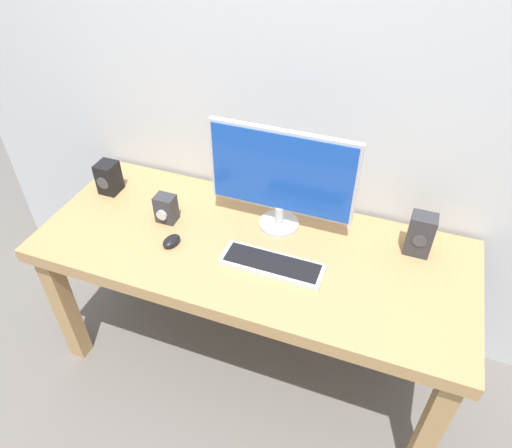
{
  "coord_description": "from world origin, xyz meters",
  "views": [
    {
      "loc": [
        0.49,
        -1.28,
        2.0
      ],
      "look_at": [
        0.02,
        0.0,
        0.85
      ],
      "focal_mm": 32.8,
      "sensor_mm": 36.0,
      "label": 1
    }
  ],
  "objects_px": {
    "desk": "(252,262)",
    "keyboard_primary": "(272,264)",
    "audio_controller": "(166,209)",
    "monitor": "(281,176)",
    "mouse": "(171,241)",
    "speaker_right": "(420,234)",
    "speaker_left": "(109,178)"
  },
  "relations": [
    {
      "from": "monitor",
      "to": "mouse",
      "type": "xyz_separation_m",
      "value": [
        -0.37,
        -0.27,
        -0.22
      ]
    },
    {
      "from": "monitor",
      "to": "keyboard_primary",
      "type": "distance_m",
      "value": 0.35
    },
    {
      "from": "monitor",
      "to": "keyboard_primary",
      "type": "relative_size",
      "value": 1.49
    },
    {
      "from": "desk",
      "to": "audio_controller",
      "type": "xyz_separation_m",
      "value": [
        -0.4,
        0.03,
        0.15
      ]
    },
    {
      "from": "monitor",
      "to": "desk",
      "type": "bearing_deg",
      "value": -109.95
    },
    {
      "from": "desk",
      "to": "mouse",
      "type": "distance_m",
      "value": 0.34
    },
    {
      "from": "desk",
      "to": "speaker_left",
      "type": "xyz_separation_m",
      "value": [
        -0.74,
        0.13,
        0.16
      ]
    },
    {
      "from": "desk",
      "to": "mouse",
      "type": "height_order",
      "value": "mouse"
    },
    {
      "from": "audio_controller",
      "to": "monitor",
      "type": "bearing_deg",
      "value": 17.32
    },
    {
      "from": "mouse",
      "to": "audio_controller",
      "type": "height_order",
      "value": "audio_controller"
    },
    {
      "from": "desk",
      "to": "keyboard_primary",
      "type": "distance_m",
      "value": 0.17
    },
    {
      "from": "mouse",
      "to": "speaker_right",
      "type": "bearing_deg",
      "value": 30.97
    },
    {
      "from": "desk",
      "to": "audio_controller",
      "type": "relative_size",
      "value": 14.2
    },
    {
      "from": "mouse",
      "to": "monitor",
      "type": "bearing_deg",
      "value": 49.7
    },
    {
      "from": "speaker_left",
      "to": "monitor",
      "type": "bearing_deg",
      "value": 3.12
    },
    {
      "from": "monitor",
      "to": "mouse",
      "type": "relative_size",
      "value": 6.96
    },
    {
      "from": "speaker_right",
      "to": "audio_controller",
      "type": "relative_size",
      "value": 1.44
    },
    {
      "from": "mouse",
      "to": "speaker_right",
      "type": "relative_size",
      "value": 0.48
    },
    {
      "from": "keyboard_primary",
      "to": "mouse",
      "type": "distance_m",
      "value": 0.42
    },
    {
      "from": "desk",
      "to": "monitor",
      "type": "distance_m",
      "value": 0.38
    },
    {
      "from": "keyboard_primary",
      "to": "speaker_left",
      "type": "relative_size",
      "value": 2.71
    },
    {
      "from": "keyboard_primary",
      "to": "audio_controller",
      "type": "bearing_deg",
      "value": 167.85
    },
    {
      "from": "keyboard_primary",
      "to": "mouse",
      "type": "relative_size",
      "value": 4.66
    },
    {
      "from": "speaker_right",
      "to": "audio_controller",
      "type": "distance_m",
      "value": 1.03
    },
    {
      "from": "desk",
      "to": "keyboard_primary",
      "type": "bearing_deg",
      "value": -35.69
    },
    {
      "from": "desk",
      "to": "keyboard_primary",
      "type": "height_order",
      "value": "keyboard_primary"
    },
    {
      "from": "speaker_right",
      "to": "speaker_left",
      "type": "xyz_separation_m",
      "value": [
        -1.36,
        -0.07,
        -0.02
      ]
    },
    {
      "from": "desk",
      "to": "keyboard_primary",
      "type": "xyz_separation_m",
      "value": [
        0.11,
        -0.08,
        0.1
      ]
    },
    {
      "from": "desk",
      "to": "mouse",
      "type": "xyz_separation_m",
      "value": [
        -0.3,
        -0.1,
        0.11
      ]
    },
    {
      "from": "keyboard_primary",
      "to": "audio_controller",
      "type": "distance_m",
      "value": 0.52
    },
    {
      "from": "keyboard_primary",
      "to": "desk",
      "type": "bearing_deg",
      "value": 144.31
    },
    {
      "from": "desk",
      "to": "audio_controller",
      "type": "distance_m",
      "value": 0.42
    }
  ]
}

